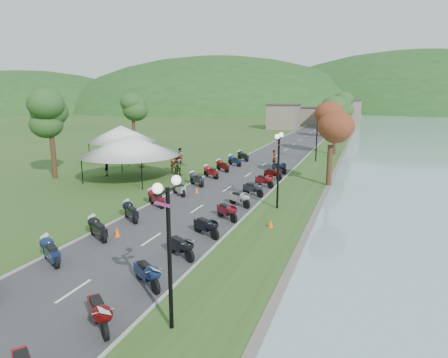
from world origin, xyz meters
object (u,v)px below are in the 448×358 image
(vendor_tent_main, at_px, (130,158))
(pedestrian_b, at_px, (180,164))
(pedestrian_c, at_px, (106,176))
(streetlamp_near, at_px, (170,257))
(pedestrian_a, at_px, (174,172))

(vendor_tent_main, relative_size, pedestrian_b, 3.32)
(vendor_tent_main, xyz_separation_m, pedestrian_c, (-3.11, 0.61, -2.00))
(streetlamp_near, bearing_deg, pedestrian_c, 130.58)
(vendor_tent_main, height_order, pedestrian_c, vendor_tent_main)
(streetlamp_near, xyz_separation_m, pedestrian_c, (-17.15, 20.02, -2.50))
(pedestrian_a, relative_size, pedestrian_b, 1.13)
(streetlamp_near, xyz_separation_m, pedestrian_b, (-13.51, 28.22, -2.50))
(pedestrian_a, distance_m, pedestrian_b, 4.64)
(streetlamp_near, xyz_separation_m, vendor_tent_main, (-14.04, 19.41, -0.50))
(pedestrian_c, bearing_deg, vendor_tent_main, 45.57)
(pedestrian_a, bearing_deg, streetlamp_near, -105.70)
(vendor_tent_main, xyz_separation_m, pedestrian_b, (0.53, 8.81, -2.00))
(vendor_tent_main, bearing_deg, pedestrian_a, 65.38)
(streetlamp_near, height_order, pedestrian_c, streetlamp_near)
(vendor_tent_main, xyz_separation_m, pedestrian_a, (2.03, 4.43, -2.00))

